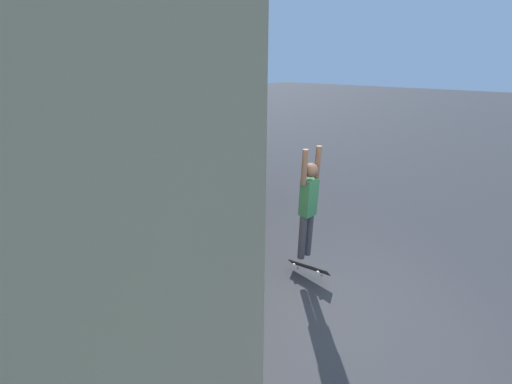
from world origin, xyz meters
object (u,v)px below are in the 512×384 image
Objects in this scene: skateboarder at (308,204)px; suv_parked at (173,145)px; skateboard at (308,268)px; car_down_street at (57,116)px.

suv_parked is at bearing 85.16° from skateboarder.
skateboarder is (-0.55, -6.46, 0.32)m from suv_parked.
car_down_street is at bearing 93.25° from skateboard.
skateboard is at bearing -86.75° from car_down_street.
skateboard is (1.17, -20.62, -0.48)m from car_down_street.
suv_parked is 6.67m from skateboard.
suv_parked is 6.49m from skateboarder.
skateboard is (-0.54, -6.58, -0.93)m from suv_parked.
suv_parked is 6.96× the size of skateboard.
suv_parked reaches higher than skateboard.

